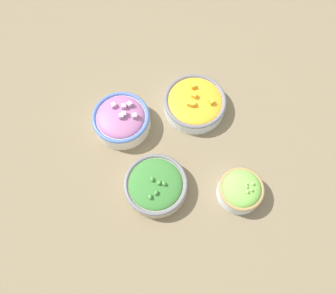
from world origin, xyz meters
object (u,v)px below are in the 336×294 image
at_px(bowl_red_onion, 121,119).
at_px(bowl_broccoli, 156,185).
at_px(bowl_squash, 195,103).
at_px(bowl_lettuce, 241,190).

bearing_deg(bowl_red_onion, bowl_broccoli, -168.69).
bearing_deg(bowl_broccoli, bowl_red_onion, 11.31).
bearing_deg(bowl_broccoli, bowl_squash, -40.45).
relative_size(bowl_red_onion, bowl_broccoli, 0.97).
relative_size(bowl_lettuce, bowl_squash, 0.65).
distance_m(bowl_lettuce, bowl_broccoli, 0.23).
relative_size(bowl_squash, bowl_red_onion, 1.12).
xyz_separation_m(bowl_lettuce, bowl_squash, (0.30, 0.03, -0.01)).
height_order(bowl_lettuce, bowl_squash, bowl_lettuce).
relative_size(bowl_squash, bowl_broccoli, 1.08).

